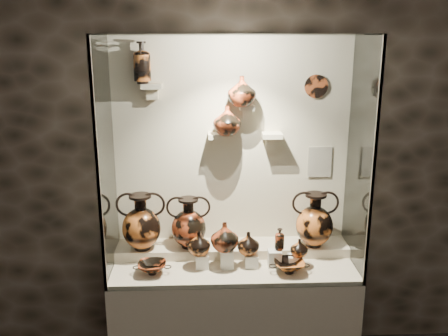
# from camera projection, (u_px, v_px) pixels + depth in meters

# --- Properties ---
(wall_back) EXTENTS (5.00, 0.02, 3.20)m
(wall_back) POSITION_uv_depth(u_px,v_px,m) (232.00, 147.00, 3.61)
(wall_back) COLOR black
(wall_back) RESTS_ON ground
(plinth) EXTENTS (1.70, 0.60, 0.80)m
(plinth) POSITION_uv_depth(u_px,v_px,m) (233.00, 317.00, 3.63)
(plinth) COLOR beige
(plinth) RESTS_ON floor
(front_tier) EXTENTS (1.68, 0.58, 0.03)m
(front_tier) POSITION_uv_depth(u_px,v_px,m) (234.00, 265.00, 3.52)
(front_tier) COLOR beige
(front_tier) RESTS_ON plinth
(rear_tier) EXTENTS (1.70, 0.25, 0.10)m
(rear_tier) POSITION_uv_depth(u_px,v_px,m) (232.00, 250.00, 3.68)
(rear_tier) COLOR beige
(rear_tier) RESTS_ON plinth
(back_panel) EXTENTS (1.70, 0.03, 1.60)m
(back_panel) POSITION_uv_depth(u_px,v_px,m) (232.00, 147.00, 3.61)
(back_panel) COLOR beige
(back_panel) RESTS_ON plinth
(glass_front) EXTENTS (1.70, 0.01, 1.60)m
(glass_front) POSITION_uv_depth(u_px,v_px,m) (237.00, 170.00, 3.02)
(glass_front) COLOR white
(glass_front) RESTS_ON plinth
(glass_left) EXTENTS (0.01, 0.60, 1.60)m
(glass_left) POSITION_uv_depth(u_px,v_px,m) (106.00, 159.00, 3.27)
(glass_left) COLOR white
(glass_left) RESTS_ON plinth
(glass_right) EXTENTS (0.01, 0.60, 1.60)m
(glass_right) POSITION_uv_depth(u_px,v_px,m) (360.00, 157.00, 3.34)
(glass_right) COLOR white
(glass_right) RESTS_ON plinth
(glass_top) EXTENTS (1.70, 0.60, 0.01)m
(glass_top) POSITION_uv_depth(u_px,v_px,m) (235.00, 34.00, 3.09)
(glass_top) COLOR white
(glass_top) RESTS_ON back_panel
(frame_post_left) EXTENTS (0.02, 0.02, 1.60)m
(frame_post_left) POSITION_uv_depth(u_px,v_px,m) (98.00, 172.00, 2.99)
(frame_post_left) COLOR gray
(frame_post_left) RESTS_ON plinth
(frame_post_right) EXTENTS (0.02, 0.02, 1.60)m
(frame_post_right) POSITION_uv_depth(u_px,v_px,m) (374.00, 168.00, 3.06)
(frame_post_right) COLOR gray
(frame_post_right) RESTS_ON plinth
(pedestal_a) EXTENTS (0.09, 0.09, 0.10)m
(pedestal_a) POSITION_uv_depth(u_px,v_px,m) (202.00, 261.00, 3.44)
(pedestal_a) COLOR silver
(pedestal_a) RESTS_ON front_tier
(pedestal_b) EXTENTS (0.09, 0.09, 0.13)m
(pedestal_b) POSITION_uv_depth(u_px,v_px,m) (227.00, 258.00, 3.45)
(pedestal_b) COLOR silver
(pedestal_b) RESTS_ON front_tier
(pedestal_c) EXTENTS (0.09, 0.09, 0.09)m
(pedestal_c) POSITION_uv_depth(u_px,v_px,m) (251.00, 261.00, 3.46)
(pedestal_c) COLOR silver
(pedestal_c) RESTS_ON front_tier
(pedestal_d) EXTENTS (0.09, 0.09, 0.12)m
(pedestal_d) POSITION_uv_depth(u_px,v_px,m) (274.00, 258.00, 3.46)
(pedestal_d) COLOR silver
(pedestal_d) RESTS_ON front_tier
(pedestal_e) EXTENTS (0.09, 0.09, 0.08)m
(pedestal_e) POSITION_uv_depth(u_px,v_px,m) (294.00, 260.00, 3.47)
(pedestal_e) COLOR silver
(pedestal_e) RESTS_ON front_tier
(bracket_ul) EXTENTS (0.14, 0.12, 0.04)m
(bracket_ul) POSITION_uv_depth(u_px,v_px,m) (152.00, 86.00, 3.39)
(bracket_ul) COLOR beige
(bracket_ul) RESTS_ON back_panel
(bracket_ca) EXTENTS (0.14, 0.12, 0.04)m
(bracket_ca) POSITION_uv_depth(u_px,v_px,m) (218.00, 136.00, 3.50)
(bracket_ca) COLOR beige
(bracket_ca) RESTS_ON back_panel
(bracket_cb) EXTENTS (0.10, 0.12, 0.04)m
(bracket_cb) POSITION_uv_depth(u_px,v_px,m) (247.00, 107.00, 3.46)
(bracket_cb) COLOR beige
(bracket_cb) RESTS_ON back_panel
(bracket_cc) EXTENTS (0.14, 0.12, 0.04)m
(bracket_cc) POSITION_uv_depth(u_px,v_px,m) (272.00, 135.00, 3.52)
(bracket_cc) COLOR beige
(bracket_cc) RESTS_ON back_panel
(amphora_left) EXTENTS (0.43, 0.43, 0.41)m
(amphora_left) POSITION_uv_depth(u_px,v_px,m) (141.00, 222.00, 3.53)
(amphora_left) COLOR #CA6626
(amphora_left) RESTS_ON rear_tier
(amphora_mid) EXTENTS (0.38, 0.38, 0.37)m
(amphora_mid) POSITION_uv_depth(u_px,v_px,m) (189.00, 223.00, 3.57)
(amphora_mid) COLOR #95381A
(amphora_mid) RESTS_ON rear_tier
(amphora_right) EXTENTS (0.40, 0.40, 0.40)m
(amphora_right) POSITION_uv_depth(u_px,v_px,m) (315.00, 220.00, 3.59)
(amphora_right) COLOR #CA6626
(amphora_right) RESTS_ON rear_tier
(jug_a) EXTENTS (0.18, 0.18, 0.16)m
(jug_a) POSITION_uv_depth(u_px,v_px,m) (199.00, 243.00, 3.41)
(jug_a) COLOR #CA6626
(jug_a) RESTS_ON pedestal_a
(jug_b) EXTENTS (0.24, 0.24, 0.20)m
(jug_b) POSITION_uv_depth(u_px,v_px,m) (225.00, 236.00, 3.40)
(jug_b) COLOR #95381A
(jug_b) RESTS_ON pedestal_b
(jug_c) EXTENTS (0.16, 0.16, 0.16)m
(jug_c) POSITION_uv_depth(u_px,v_px,m) (248.00, 243.00, 3.44)
(jug_c) COLOR #CA6626
(jug_c) RESTS_ON pedestal_c
(jug_e) EXTENTS (0.13, 0.13, 0.13)m
(jug_e) POSITION_uv_depth(u_px,v_px,m) (299.00, 248.00, 3.43)
(jug_e) COLOR #CA6626
(jug_e) RESTS_ON pedestal_e
(lekythos_small) EXTENTS (0.08, 0.08, 0.18)m
(lekythos_small) POSITION_uv_depth(u_px,v_px,m) (280.00, 238.00, 3.43)
(lekythos_small) COLOR #95381A
(lekythos_small) RESTS_ON pedestal_d
(kylix_left) EXTENTS (0.27, 0.24, 0.10)m
(kylix_left) POSITION_uv_depth(u_px,v_px,m) (152.00, 267.00, 3.36)
(kylix_left) COLOR #95381A
(kylix_left) RESTS_ON front_tier
(kylix_right) EXTENTS (0.30, 0.27, 0.11)m
(kylix_right) POSITION_uv_depth(u_px,v_px,m) (289.00, 265.00, 3.37)
(kylix_right) COLOR #CA6626
(kylix_right) RESTS_ON front_tier
(lekythos_tall) EXTENTS (0.15, 0.15, 0.32)m
(lekythos_tall) POSITION_uv_depth(u_px,v_px,m) (142.00, 60.00, 3.33)
(lekythos_tall) COLOR #CA6626
(lekythos_tall) RESTS_ON bracket_ul
(ovoid_vase_a) EXTENTS (0.21, 0.21, 0.20)m
(ovoid_vase_a) POSITION_uv_depth(u_px,v_px,m) (227.00, 120.00, 3.43)
(ovoid_vase_a) COLOR #95381A
(ovoid_vase_a) RESTS_ON bracket_ca
(ovoid_vase_b) EXTENTS (0.25, 0.25, 0.20)m
(ovoid_vase_b) POSITION_uv_depth(u_px,v_px,m) (242.00, 91.00, 3.38)
(ovoid_vase_b) COLOR #95381A
(ovoid_vase_b) RESTS_ON bracket_cb
(wall_plate) EXTENTS (0.16, 0.02, 0.16)m
(wall_plate) POSITION_uv_depth(u_px,v_px,m) (316.00, 86.00, 3.49)
(wall_plate) COLOR #AA4921
(wall_plate) RESTS_ON back_panel
(info_placard) EXTENTS (0.17, 0.01, 0.23)m
(info_placard) POSITION_uv_depth(u_px,v_px,m) (320.00, 162.00, 3.64)
(info_placard) COLOR beige
(info_placard) RESTS_ON back_panel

